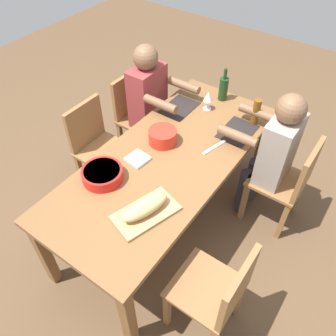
# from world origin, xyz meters

# --- Properties ---
(ground_plane) EXTENTS (8.00, 8.00, 0.00)m
(ground_plane) POSITION_xyz_m (0.00, 0.00, 0.00)
(ground_plane) COLOR brown
(dining_table) EXTENTS (2.00, 0.87, 0.74)m
(dining_table) POSITION_xyz_m (0.00, 0.00, 0.66)
(dining_table) COLOR brown
(dining_table) RESTS_ON ground_plane
(chair_near_left) EXTENTS (0.40, 0.40, 0.85)m
(chair_near_left) POSITION_xyz_m (-0.55, -0.76, 0.48)
(chair_near_left) COLOR olive
(chair_near_left) RESTS_ON ground_plane
(chair_far_right) EXTENTS (0.40, 0.40, 0.85)m
(chair_far_right) POSITION_xyz_m (0.55, 0.76, 0.48)
(chair_far_right) COLOR olive
(chair_far_right) RESTS_ON ground_plane
(diner_far_right) EXTENTS (0.41, 0.53, 1.20)m
(diner_far_right) POSITION_xyz_m (0.55, 0.57, 0.70)
(diner_far_right) COLOR #2D2D38
(diner_far_right) RESTS_ON ground_plane
(chair_far_center) EXTENTS (0.40, 0.40, 0.85)m
(chair_far_center) POSITION_xyz_m (0.00, 0.76, 0.48)
(chair_far_center) COLOR olive
(chair_far_center) RESTS_ON ground_plane
(chair_near_right) EXTENTS (0.40, 0.40, 0.85)m
(chair_near_right) POSITION_xyz_m (0.55, -0.76, 0.48)
(chair_near_right) COLOR olive
(chair_near_right) RESTS_ON ground_plane
(diner_near_right) EXTENTS (0.41, 0.53, 1.20)m
(diner_near_right) POSITION_xyz_m (0.55, -0.57, 0.70)
(diner_near_right) COLOR #2D2D38
(diner_near_right) RESTS_ON ground_plane
(serving_bowl_pasta) EXTENTS (0.21, 0.21, 0.11)m
(serving_bowl_pasta) POSITION_xyz_m (0.11, 0.13, 0.80)
(serving_bowl_pasta) COLOR red
(serving_bowl_pasta) RESTS_ON dining_table
(serving_bowl_salad) EXTENTS (0.28, 0.28, 0.08)m
(serving_bowl_salad) POSITION_xyz_m (-0.42, 0.24, 0.79)
(serving_bowl_salad) COLOR red
(serving_bowl_salad) RESTS_ON dining_table
(cutting_board) EXTENTS (0.45, 0.33, 0.02)m
(cutting_board) POSITION_xyz_m (-0.49, -0.18, 0.75)
(cutting_board) COLOR tan
(cutting_board) RESTS_ON dining_table
(bread_loaf) EXTENTS (0.34, 0.20, 0.09)m
(bread_loaf) POSITION_xyz_m (-0.49, -0.18, 0.81)
(bread_loaf) COLOR tan
(bread_loaf) RESTS_ON cutting_board
(wine_bottle) EXTENTS (0.08, 0.08, 0.29)m
(wine_bottle) POSITION_xyz_m (0.87, 0.04, 0.85)
(wine_bottle) COLOR #193819
(wine_bottle) RESTS_ON dining_table
(beer_bottle) EXTENTS (0.06, 0.06, 0.22)m
(beer_bottle) POSITION_xyz_m (0.72, -0.33, 0.85)
(beer_bottle) COLOR brown
(beer_bottle) RESTS_ON dining_table
(wine_glass) EXTENTS (0.08, 0.08, 0.17)m
(wine_glass) POSITION_xyz_m (0.67, 0.08, 0.86)
(wine_glass) COLOR silver
(wine_glass) RESTS_ON dining_table
(placemat_far_right) EXTENTS (0.32, 0.23, 0.01)m
(placemat_far_right) POSITION_xyz_m (0.55, 0.27, 0.74)
(placemat_far_right) COLOR black
(placemat_far_right) RESTS_ON dining_table
(placemat_near_right) EXTENTS (0.32, 0.23, 0.01)m
(placemat_near_right) POSITION_xyz_m (0.55, -0.27, 0.74)
(placemat_near_right) COLOR black
(placemat_near_right) RESTS_ON dining_table
(carving_knife) EXTENTS (0.23, 0.08, 0.01)m
(carving_knife) POSITION_xyz_m (0.28, -0.22, 0.74)
(carving_knife) COLOR silver
(carving_knife) RESTS_ON dining_table
(napkin_stack) EXTENTS (0.15, 0.15, 0.02)m
(napkin_stack) POSITION_xyz_m (-0.15, 0.16, 0.75)
(napkin_stack) COLOR white
(napkin_stack) RESTS_ON dining_table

